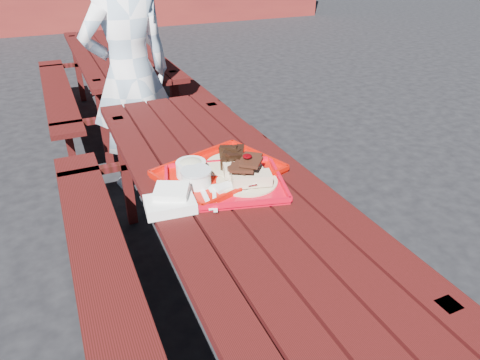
{
  "coord_description": "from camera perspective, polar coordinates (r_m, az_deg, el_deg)",
  "views": [
    {
      "loc": [
        -0.63,
        -1.54,
        1.67
      ],
      "look_at": [
        0.0,
        -0.15,
        0.82
      ],
      "focal_mm": 32.0,
      "sensor_mm": 36.0,
      "label": 1
    }
  ],
  "objects": [
    {
      "name": "picnic_table_far",
      "position": [
        4.52,
        -16.08,
        13.87
      ],
      "size": [
        1.41,
        2.4,
        0.75
      ],
      "color": "#3A0B0C",
      "rests_on": "ground"
    },
    {
      "name": "picnic_table_near",
      "position": [
        2.0,
        -1.78,
        -4.61
      ],
      "size": [
        1.41,
        2.4,
        0.75
      ],
      "color": "#3A0B0C",
      "rests_on": "ground"
    },
    {
      "name": "near_tray",
      "position": [
        1.84,
        -2.25,
        0.53
      ],
      "size": [
        0.58,
        0.5,
        0.16
      ],
      "color": "red",
      "rests_on": "picnic_table_near"
    },
    {
      "name": "ground",
      "position": [
        2.35,
        -1.57,
        -16.02
      ],
      "size": [
        60.0,
        60.0,
        0.0
      ],
      "primitive_type": "plane",
      "color": "black",
      "rests_on": "ground"
    },
    {
      "name": "far_tray",
      "position": [
        1.91,
        -2.8,
        1.24
      ],
      "size": [
        0.6,
        0.53,
        0.09
      ],
      "color": "#B60D04",
      "rests_on": "picnic_table_near"
    },
    {
      "name": "person",
      "position": [
        3.17,
        -14.44,
        13.44
      ],
      "size": [
        0.68,
        0.5,
        1.71
      ],
      "primitive_type": "imported",
      "rotation": [
        0.0,
        0.0,
        3.3
      ],
      "color": "#9FB9D1",
      "rests_on": "ground"
    },
    {
      "name": "white_cloth",
      "position": [
        1.7,
        -9.26,
        -2.75
      ],
      "size": [
        0.21,
        0.18,
        0.08
      ],
      "color": "white",
      "rests_on": "picnic_table_near"
    }
  ]
}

